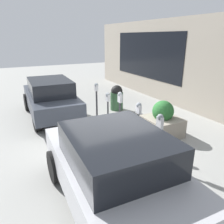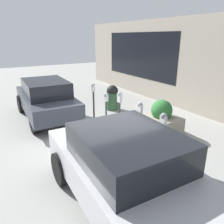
{
  "view_description": "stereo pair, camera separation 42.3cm",
  "coord_description": "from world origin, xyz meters",
  "px_view_note": "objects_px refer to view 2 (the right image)",
  "views": [
    {
      "loc": [
        -5.73,
        2.8,
        3.13
      ],
      "look_at": [
        0.0,
        -0.14,
        0.9
      ],
      "focal_mm": 35.0,
      "sensor_mm": 36.0,
      "label": 1
    },
    {
      "loc": [
        -5.52,
        3.17,
        3.13
      ],
      "look_at": [
        0.0,
        -0.14,
        0.9
      ],
      "focal_mm": 35.0,
      "sensor_mm": 36.0,
      "label": 2
    }
  ],
  "objects_px": {
    "parking_meter_nearest": "(163,129)",
    "parked_car_middle": "(46,98)",
    "parking_meter_middle": "(119,107)",
    "parking_meter_fourth": "(106,102)",
    "parking_meter_farthest": "(93,95)",
    "planter_box": "(161,120)",
    "parked_car_front": "(124,166)",
    "parking_meter_second": "(140,116)",
    "trash_bin": "(112,98)"
  },
  "relations": [
    {
      "from": "parking_meter_middle",
      "to": "trash_bin",
      "type": "xyz_separation_m",
      "value": [
        2.48,
        -1.23,
        -0.45
      ]
    },
    {
      "from": "parking_meter_fourth",
      "to": "parked_car_middle",
      "type": "height_order",
      "value": "parked_car_middle"
    },
    {
      "from": "parking_meter_farthest",
      "to": "planter_box",
      "type": "distance_m",
      "value": 2.79
    },
    {
      "from": "parking_meter_second",
      "to": "parking_meter_farthest",
      "type": "xyz_separation_m",
      "value": [
        2.8,
        0.08,
        -0.0
      ]
    },
    {
      "from": "parking_meter_fourth",
      "to": "planter_box",
      "type": "xyz_separation_m",
      "value": [
        -1.48,
        -1.27,
        -0.48
      ]
    },
    {
      "from": "parking_meter_second",
      "to": "parking_meter_middle",
      "type": "distance_m",
      "value": 0.97
    },
    {
      "from": "parking_meter_middle",
      "to": "parking_meter_fourth",
      "type": "height_order",
      "value": "parking_meter_middle"
    },
    {
      "from": "parking_meter_nearest",
      "to": "parked_car_middle",
      "type": "distance_m",
      "value": 5.1
    },
    {
      "from": "trash_bin",
      "to": "parked_car_front",
      "type": "bearing_deg",
      "value": 151.06
    },
    {
      "from": "parking_meter_fourth",
      "to": "parked_car_middle",
      "type": "xyz_separation_m",
      "value": [
        1.99,
        1.6,
        -0.12
      ]
    },
    {
      "from": "parking_meter_middle",
      "to": "parked_car_front",
      "type": "relative_size",
      "value": 0.39
    },
    {
      "from": "parking_meter_nearest",
      "to": "parking_meter_second",
      "type": "relative_size",
      "value": 0.98
    },
    {
      "from": "parking_meter_nearest",
      "to": "trash_bin",
      "type": "distance_m",
      "value": 4.6
    },
    {
      "from": "parking_meter_middle",
      "to": "parking_meter_farthest",
      "type": "xyz_separation_m",
      "value": [
        1.83,
        0.02,
        -0.03
      ]
    },
    {
      "from": "parked_car_middle",
      "to": "parking_meter_fourth",
      "type": "bearing_deg",
      "value": -138.97
    },
    {
      "from": "parking_meter_nearest",
      "to": "trash_bin",
      "type": "bearing_deg",
      "value": -15.21
    },
    {
      "from": "parking_meter_farthest",
      "to": "trash_bin",
      "type": "distance_m",
      "value": 1.47
    },
    {
      "from": "parked_car_front",
      "to": "parking_meter_fourth",
      "type": "bearing_deg",
      "value": -22.63
    },
    {
      "from": "parking_meter_middle",
      "to": "planter_box",
      "type": "distance_m",
      "value": 1.51
    },
    {
      "from": "parking_meter_fourth",
      "to": "parking_meter_nearest",
      "type": "bearing_deg",
      "value": -179.88
    },
    {
      "from": "parked_car_front",
      "to": "parking_meter_nearest",
      "type": "bearing_deg",
      "value": -64.78
    },
    {
      "from": "parking_meter_second",
      "to": "trash_bin",
      "type": "distance_m",
      "value": 3.67
    },
    {
      "from": "parking_meter_fourth",
      "to": "parked_car_middle",
      "type": "bearing_deg",
      "value": 38.83
    },
    {
      "from": "parking_meter_fourth",
      "to": "trash_bin",
      "type": "height_order",
      "value": "parking_meter_fourth"
    },
    {
      "from": "parking_meter_second",
      "to": "parked_car_front",
      "type": "relative_size",
      "value": 0.36
    },
    {
      "from": "parking_meter_middle",
      "to": "parking_meter_fourth",
      "type": "bearing_deg",
      "value": -1.01
    },
    {
      "from": "planter_box",
      "to": "parked_car_front",
      "type": "distance_m",
      "value": 3.57
    },
    {
      "from": "parking_meter_second",
      "to": "parking_meter_farthest",
      "type": "relative_size",
      "value": 0.97
    },
    {
      "from": "parked_car_middle",
      "to": "trash_bin",
      "type": "relative_size",
      "value": 3.74
    },
    {
      "from": "parking_meter_fourth",
      "to": "parking_meter_farthest",
      "type": "distance_m",
      "value": 0.93
    },
    {
      "from": "parking_meter_middle",
      "to": "planter_box",
      "type": "xyz_separation_m",
      "value": [
        -0.58,
        -1.28,
        -0.53
      ]
    },
    {
      "from": "trash_bin",
      "to": "parking_meter_fourth",
      "type": "bearing_deg",
      "value": 142.47
    },
    {
      "from": "parking_meter_middle",
      "to": "parking_meter_fourth",
      "type": "distance_m",
      "value": 0.91
    },
    {
      "from": "parking_meter_fourth",
      "to": "parking_meter_farthest",
      "type": "relative_size",
      "value": 0.88
    },
    {
      "from": "parking_meter_nearest",
      "to": "parked_car_middle",
      "type": "relative_size",
      "value": 0.33
    },
    {
      "from": "parking_meter_farthest",
      "to": "planter_box",
      "type": "xyz_separation_m",
      "value": [
        -2.41,
        -1.3,
        -0.51
      ]
    },
    {
      "from": "parking_meter_fourth",
      "to": "parked_car_front",
      "type": "relative_size",
      "value": 0.33
    },
    {
      "from": "parking_meter_farthest",
      "to": "parked_car_front",
      "type": "bearing_deg",
      "value": 160.48
    },
    {
      "from": "parking_meter_fourth",
      "to": "parked_car_middle",
      "type": "relative_size",
      "value": 0.31
    },
    {
      "from": "parking_meter_second",
      "to": "parking_meter_nearest",
      "type": "bearing_deg",
      "value": 178.01
    },
    {
      "from": "parking_meter_second",
      "to": "parked_car_middle",
      "type": "distance_m",
      "value": 4.2
    },
    {
      "from": "parked_car_front",
      "to": "parking_meter_second",
      "type": "bearing_deg",
      "value": -42.84
    },
    {
      "from": "parking_meter_farthest",
      "to": "planter_box",
      "type": "bearing_deg",
      "value": -151.63
    },
    {
      "from": "planter_box",
      "to": "parked_car_middle",
      "type": "xyz_separation_m",
      "value": [
        3.47,
        2.87,
        0.35
      ]
    },
    {
      "from": "parking_meter_fourth",
      "to": "parking_meter_farthest",
      "type": "height_order",
      "value": "parking_meter_farthest"
    },
    {
      "from": "parked_car_middle",
      "to": "parking_meter_middle",
      "type": "bearing_deg",
      "value": -149.08
    },
    {
      "from": "planter_box",
      "to": "trash_bin",
      "type": "relative_size",
      "value": 1.07
    },
    {
      "from": "parked_car_front",
      "to": "trash_bin",
      "type": "xyz_separation_m",
      "value": [
        5.13,
        -2.83,
        -0.26
      ]
    },
    {
      "from": "parking_meter_middle",
      "to": "parked_car_middle",
      "type": "relative_size",
      "value": 0.36
    },
    {
      "from": "parking_meter_nearest",
      "to": "parked_car_front",
      "type": "bearing_deg",
      "value": 113.26
    }
  ]
}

